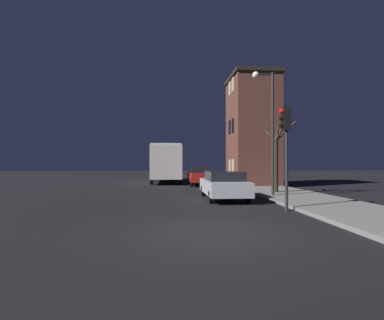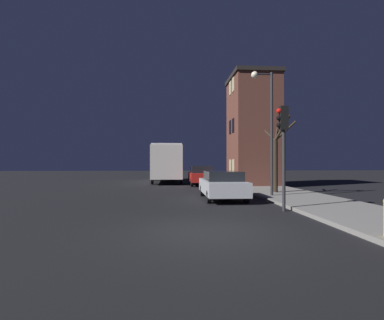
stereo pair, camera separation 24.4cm
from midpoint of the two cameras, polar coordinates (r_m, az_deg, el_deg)
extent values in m
plane|color=black|center=(8.30, 3.15, -13.28)|extent=(120.00, 120.00, 0.00)
cube|color=brown|center=(24.43, 11.10, 5.33)|extent=(3.37, 4.54, 8.36)
cube|color=black|center=(25.24, 11.09, 15.15)|extent=(3.61, 4.78, 0.30)
cube|color=beige|center=(23.33, 7.48, -1.23)|extent=(0.03, 0.70, 1.10)
cube|color=beige|center=(24.48, 6.90, -1.20)|extent=(0.03, 0.70, 1.10)
cube|color=black|center=(23.50, 7.47, 6.54)|extent=(0.03, 0.70, 1.10)
cube|color=black|center=(24.65, 6.89, 6.21)|extent=(0.03, 0.70, 1.10)
cube|color=beige|center=(24.10, 7.46, 14.06)|extent=(0.03, 0.70, 1.10)
cube|color=beige|center=(25.22, 6.88, 13.40)|extent=(0.03, 0.70, 1.10)
cylinder|color=#28282B|center=(16.22, 14.70, 4.85)|extent=(0.14, 0.14, 6.41)
cylinder|color=#28282B|center=(16.66, 13.16, 15.59)|extent=(0.90, 0.09, 0.09)
sphere|color=#F4EAC6|center=(16.52, 11.62, 15.55)|extent=(0.37, 0.37, 0.37)
cylinder|color=#28282B|center=(11.85, 16.99, -1.93)|extent=(0.12, 0.12, 3.07)
cube|color=black|center=(11.97, 16.97, 7.61)|extent=(0.30, 0.24, 0.90)
sphere|color=red|center=(11.95, 16.15, 8.94)|extent=(0.20, 0.20, 0.20)
sphere|color=black|center=(11.91, 16.15, 7.65)|extent=(0.20, 0.20, 0.20)
sphere|color=black|center=(11.87, 16.16, 6.36)|extent=(0.20, 0.20, 0.20)
cylinder|color=#2D2319|center=(17.91, 15.29, -1.15)|extent=(0.29, 0.29, 2.98)
cylinder|color=#2D2319|center=(18.41, 14.34, 4.54)|extent=(0.42, 1.11, 0.78)
cylinder|color=#2D2319|center=(18.19, 17.07, 5.28)|extent=(1.27, 0.18, 1.18)
cylinder|color=#2D2319|center=(18.37, 15.59, 4.41)|extent=(0.62, 0.81, 0.69)
cylinder|color=#2D2319|center=(18.47, 15.51, 4.93)|extent=(0.59, 0.96, 1.00)
cylinder|color=#2D2319|center=(17.75, 16.54, 5.84)|extent=(0.73, 0.95, 1.43)
cube|color=beige|center=(28.35, -5.17, -0.40)|extent=(2.59, 9.12, 2.81)
cube|color=black|center=(28.35, -5.17, 0.62)|extent=(2.61, 8.39, 1.01)
cube|color=#B2B2B2|center=(28.39, -5.17, 2.56)|extent=(2.46, 8.66, 0.12)
cylinder|color=black|center=(31.36, -2.92, -2.98)|extent=(0.18, 0.96, 0.96)
cylinder|color=black|center=(31.37, -7.34, -2.97)|extent=(0.18, 0.96, 0.96)
cylinder|color=black|center=(25.44, -2.51, -3.55)|extent=(0.18, 0.96, 0.96)
cylinder|color=black|center=(25.46, -7.95, -3.55)|extent=(0.18, 0.96, 0.96)
cube|color=#B7BABF|center=(15.15, 5.53, -5.09)|extent=(1.88, 4.55, 0.66)
cube|color=black|center=(14.89, 5.69, -3.02)|extent=(1.65, 2.36, 0.46)
cylinder|color=black|center=(16.78, 7.50, -5.77)|extent=(0.18, 0.58, 0.58)
cylinder|color=black|center=(16.51, 1.70, -5.86)|extent=(0.18, 0.58, 0.58)
cylinder|color=black|center=(13.92, 10.09, -6.85)|extent=(0.18, 0.58, 0.58)
cylinder|color=black|center=(13.59, 3.10, -7.02)|extent=(0.18, 0.58, 0.58)
cube|color=#B21E19|center=(24.11, 1.34, -3.23)|extent=(1.82, 4.06, 0.69)
cube|color=black|center=(23.89, 1.40, -1.76)|extent=(1.61, 2.11, 0.56)
cylinder|color=black|center=(25.53, 2.87, -3.85)|extent=(0.18, 0.68, 0.68)
cylinder|color=black|center=(25.37, -0.82, -3.87)|extent=(0.18, 0.68, 0.68)
cylinder|color=black|center=(22.92, 3.74, -4.23)|extent=(0.18, 0.68, 0.68)
cylinder|color=black|center=(22.74, -0.37, -4.26)|extent=(0.18, 0.68, 0.68)
camera|label=1|loc=(0.12, -90.33, 0.00)|focal=28.00mm
camera|label=2|loc=(0.12, 89.67, 0.00)|focal=28.00mm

